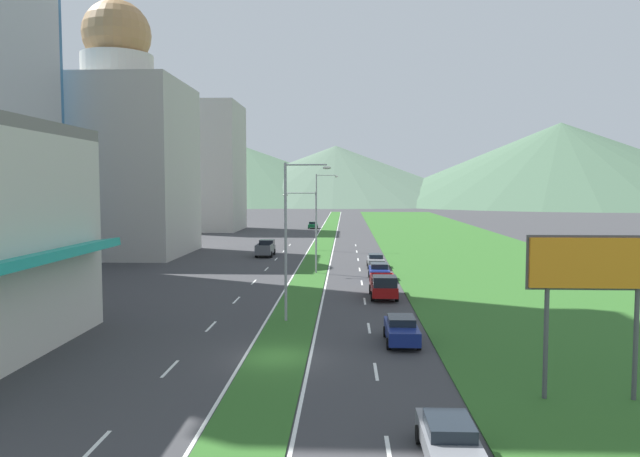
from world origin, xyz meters
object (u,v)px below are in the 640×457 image
billboard_roadside (593,273)px  street_lamp_mid (312,226)px  car_1 (376,261)px  street_lamp_near (290,232)px  car_2 (401,330)px  car_4 (379,271)px  pickup_truck_0 (384,286)px  pickup_truck_1 (266,248)px  street_lamp_far (319,207)px  car_0 (313,225)px  car_3 (450,441)px

billboard_roadside → street_lamp_mid: bearing=110.9°
street_lamp_mid → car_1: street_lamp_mid is taller
street_lamp_near → car_2: bearing=-36.8°
street_lamp_near → street_lamp_mid: 22.22m
car_2 → car_4: size_ratio=1.02×
pickup_truck_0 → pickup_truck_1: same height
street_lamp_far → car_0: size_ratio=2.60×
street_lamp_mid → car_1: (6.86, 4.84, -4.22)m
car_2 → pickup_truck_0: bearing=-179.3°
street_lamp_far → car_2: street_lamp_far is taller
street_lamp_near → pickup_truck_0: street_lamp_near is taller
pickup_truck_1 → car_3: bearing=-166.5°
car_3 → street_lamp_far: bearing=-173.5°
car_0 → car_2: 94.06m
street_lamp_far → billboard_roadside: 60.30m
car_3 → pickup_truck_1: size_ratio=0.86×
street_lamp_mid → pickup_truck_0: 15.63m
billboard_roadside → car_0: bearing=99.7°
billboard_roadside → car_1: bearing=99.6°
pickup_truck_1 → street_lamp_near: bearing=-169.8°
billboard_roadside → car_1: (-7.00, 41.20, -4.67)m
car_3 → pickup_truck_0: pickup_truck_0 is taller
street_lamp_mid → car_0: 66.35m
car_1 → car_4: car_4 is taller
car_0 → pickup_truck_0: size_ratio=0.77×
car_0 → billboard_roadside: bearing=-170.3°
car_2 → pickup_truck_1: bearing=-162.3°
street_lamp_mid → billboard_roadside: bearing=-69.1°
car_2 → car_4: bearing=180.0°
street_lamp_near → car_0: bearing=92.2°
car_1 → pickup_truck_0: (-0.26, -18.42, 0.21)m
street_lamp_near → car_1: (7.01, 27.03, -5.27)m
street_lamp_mid → car_4: size_ratio=1.94×
billboard_roadside → car_1: size_ratio=1.54×
street_lamp_near → pickup_truck_1: 38.61m
street_lamp_near → street_lamp_mid: street_lamp_near is taller
street_lamp_mid → car_0: street_lamp_mid is taller
car_0 → car_3: size_ratio=0.89×
car_3 → street_lamp_mid: bearing=-170.6°
billboard_roadside → car_0: 104.06m
billboard_roadside → street_lamp_near: bearing=134.7°
pickup_truck_0 → pickup_truck_1: bearing=-155.0°
street_lamp_far → car_4: 27.40m
street_lamp_mid → street_lamp_far: bearing=90.8°
billboard_roadside → car_3: bearing=-139.2°
street_lamp_mid → car_3: (6.98, -42.31, -4.27)m
street_lamp_near → car_3: 22.00m
street_lamp_near → car_3: (7.13, -20.12, -5.32)m
street_lamp_far → car_3: 65.19m
car_0 → car_2: car_2 is taller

